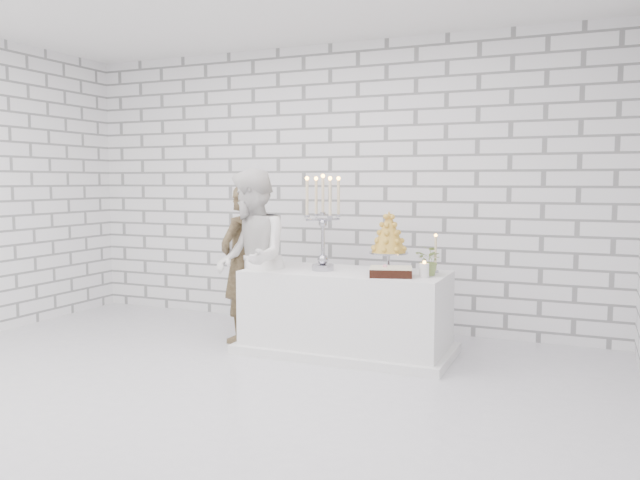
{
  "coord_description": "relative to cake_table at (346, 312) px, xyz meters",
  "views": [
    {
      "loc": [
        2.57,
        -3.84,
        1.55
      ],
      "look_at": [
        0.46,
        1.15,
        1.05
      ],
      "focal_mm": 35.61,
      "sensor_mm": 36.0,
      "label": 1
    }
  ],
  "objects": [
    {
      "name": "ground",
      "position": [
        -0.58,
        -1.45,
        -0.38
      ],
      "size": [
        6.0,
        5.0,
        0.01
      ],
      "primitive_type": "cube",
      "color": "silver",
      "rests_on": "ground"
    },
    {
      "name": "wall_back",
      "position": [
        -0.58,
        1.05,
        1.12
      ],
      "size": [
        6.0,
        0.01,
        3.0
      ],
      "primitive_type": "cube",
      "color": "white",
      "rests_on": "ground"
    },
    {
      "name": "cake_table",
      "position": [
        0.0,
        0.0,
        0.0
      ],
      "size": [
        1.8,
        0.8,
        0.75
      ],
      "primitive_type": "cube",
      "color": "white",
      "rests_on": "ground"
    },
    {
      "name": "groom",
      "position": [
        -1.07,
        0.02,
        0.39
      ],
      "size": [
        0.44,
        0.6,
        1.52
      ],
      "primitive_type": "imported",
      "rotation": [
        0.0,
        0.0,
        -1.72
      ],
      "color": "#392C1A",
      "rests_on": "ground"
    },
    {
      "name": "bride",
      "position": [
        -0.83,
        -0.23,
        0.46
      ],
      "size": [
        0.98,
        1.03,
        1.67
      ],
      "primitive_type": "imported",
      "rotation": [
        0.0,
        0.0,
        -0.98
      ],
      "color": "white",
      "rests_on": "ground"
    },
    {
      "name": "candelabra",
      "position": [
        -0.2,
        -0.05,
        0.81
      ],
      "size": [
        0.36,
        0.36,
        0.87
      ],
      "primitive_type": null,
      "rotation": [
        0.0,
        0.0,
        0.03
      ],
      "color": "#9F9FA9",
      "rests_on": "cake_table"
    },
    {
      "name": "croquembouche",
      "position": [
        0.35,
        0.15,
        0.65
      ],
      "size": [
        0.38,
        0.38,
        0.54
      ],
      "primitive_type": null,
      "rotation": [
        0.0,
        0.0,
        -0.09
      ],
      "color": "#AE8025",
      "rests_on": "cake_table"
    },
    {
      "name": "chocolate_cake",
      "position": [
        0.47,
        -0.17,
        0.42
      ],
      "size": [
        0.41,
        0.34,
        0.08
      ],
      "primitive_type": "cube",
      "rotation": [
        0.0,
        0.0,
        0.27
      ],
      "color": "black",
      "rests_on": "cake_table"
    },
    {
      "name": "pillar_candle",
      "position": [
        0.74,
        -0.12,
        0.44
      ],
      "size": [
        0.09,
        0.09,
        0.12
      ],
      "primitive_type": "cylinder",
      "rotation": [
        0.0,
        0.0,
        0.11
      ],
      "color": "white",
      "rests_on": "cake_table"
    },
    {
      "name": "extra_taper",
      "position": [
        0.76,
        0.21,
        0.54
      ],
      "size": [
        0.07,
        0.07,
        0.32
      ],
      "primitive_type": "cylinder",
      "rotation": [
        0.0,
        0.0,
        0.18
      ],
      "color": "beige",
      "rests_on": "cake_table"
    },
    {
      "name": "flowers",
      "position": [
        0.76,
        0.01,
        0.5
      ],
      "size": [
        0.29,
        0.27,
        0.26
      ],
      "primitive_type": "imported",
      "rotation": [
        0.0,
        0.0,
        -0.39
      ],
      "color": "olive",
      "rests_on": "cake_table"
    }
  ]
}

